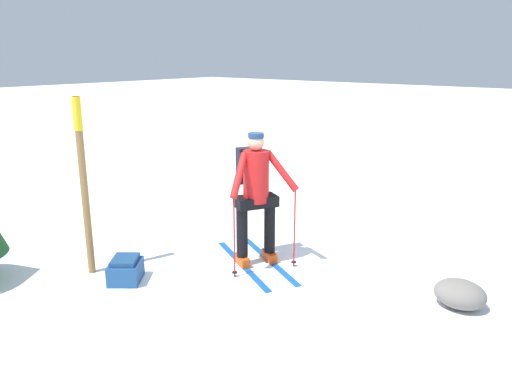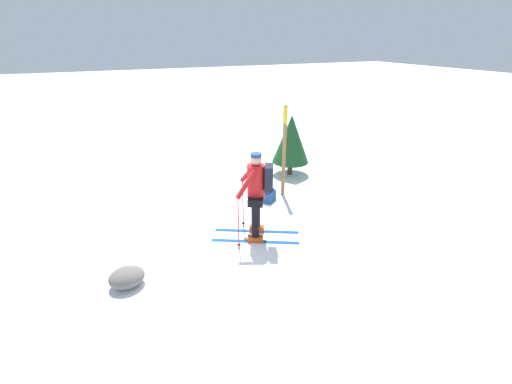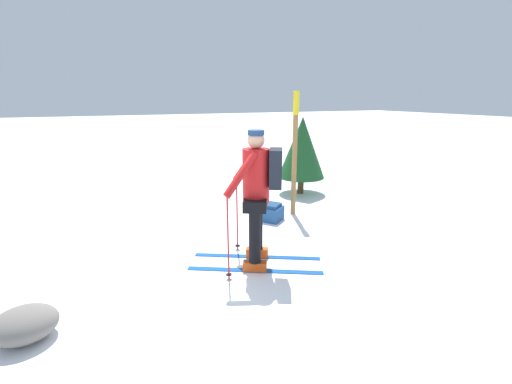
{
  "view_description": "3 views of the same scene",
  "coord_description": "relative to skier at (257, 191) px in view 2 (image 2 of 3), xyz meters",
  "views": [
    {
      "loc": [
        -3.27,
        4.57,
        2.72
      ],
      "look_at": [
        0.66,
        -0.26,
        0.99
      ],
      "focal_mm": 35.0,
      "sensor_mm": 36.0,
      "label": 1
    },
    {
      "loc": [
        -1.78,
        -5.67,
        3.71
      ],
      "look_at": [
        0.66,
        -0.26,
        0.99
      ],
      "focal_mm": 24.0,
      "sensor_mm": 36.0,
      "label": 2
    },
    {
      "loc": [
        -1.0,
        -4.04,
        2.15
      ],
      "look_at": [
        0.66,
        -0.26,
        0.99
      ],
      "focal_mm": 24.0,
      "sensor_mm": 36.0,
      "label": 3
    }
  ],
  "objects": [
    {
      "name": "ground_plane",
      "position": [
        -0.68,
        0.27,
        -1.01
      ],
      "size": [
        80.0,
        80.0,
        0.0
      ],
      "primitive_type": "plane",
      "color": "white"
    },
    {
      "name": "skier",
      "position": [
        0.0,
        0.0,
        0.0
      ],
      "size": [
        1.76,
        1.25,
        1.76
      ],
      "color": "#144C9E",
      "rests_on": "ground_plane"
    },
    {
      "name": "pine_tree",
      "position": [
        2.31,
        2.76,
        0.04
      ],
      "size": [
        1.04,
        1.04,
        1.74
      ],
      "color": "#4C331E",
      "rests_on": "ground_plane"
    },
    {
      "name": "trail_marker",
      "position": [
        1.44,
        1.58,
        0.29
      ],
      "size": [
        0.1,
        0.1,
        2.24
      ],
      "color": "olive",
      "rests_on": "ground_plane"
    },
    {
      "name": "dropped_backpack",
      "position": [
        0.88,
        1.46,
        -0.87
      ],
      "size": [
        0.56,
        0.57,
        0.31
      ],
      "color": "navy",
      "rests_on": "ground_plane"
    },
    {
      "name": "rock_boulder",
      "position": [
        -2.54,
        -0.49,
        -0.86
      ],
      "size": [
        0.56,
        0.48,
        0.31
      ],
      "primitive_type": "ellipsoid",
      "color": "slate",
      "rests_on": "ground_plane"
    }
  ]
}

